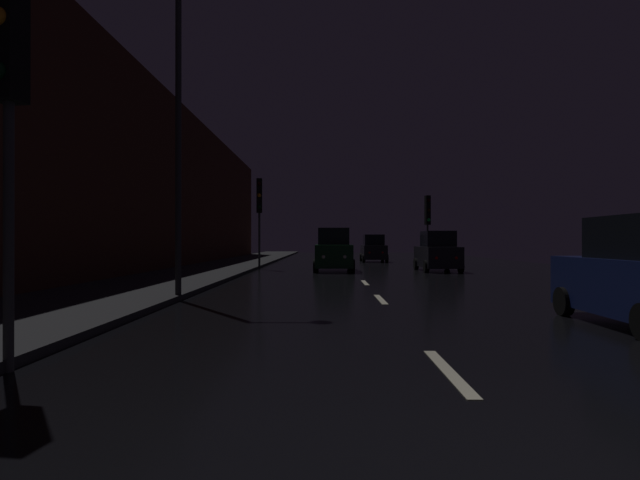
{
  "coord_description": "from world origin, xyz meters",
  "views": [
    {
      "loc": [
        -1.46,
        -3.09,
        1.56
      ],
      "look_at": [
        -1.65,
        13.14,
        1.6
      ],
      "focal_mm": 28.54,
      "sensor_mm": 36.0,
      "label": 1
    }
  ],
  "objects_px": {
    "traffic_light_near_left": "(8,58)",
    "traffic_light_far_right": "(428,215)",
    "streetlamp_overhead": "(194,92)",
    "car_parked_right_far": "(437,253)",
    "car_approaching_headlights": "(333,251)",
    "traffic_light_far_left": "(259,203)",
    "car_distant_taillights": "(373,249)"
  },
  "relations": [
    {
      "from": "traffic_light_far_left",
      "to": "streetlamp_overhead",
      "type": "distance_m",
      "value": 14.85
    },
    {
      "from": "car_distant_taillights",
      "to": "traffic_light_far_right",
      "type": "bearing_deg",
      "value": -150.87
    },
    {
      "from": "car_distant_taillights",
      "to": "traffic_light_far_left",
      "type": "bearing_deg",
      "value": 144.9
    },
    {
      "from": "traffic_light_near_left",
      "to": "car_approaching_headlights",
      "type": "height_order",
      "value": "traffic_light_near_left"
    },
    {
      "from": "streetlamp_overhead",
      "to": "car_distant_taillights",
      "type": "height_order",
      "value": "streetlamp_overhead"
    },
    {
      "from": "traffic_light_far_left",
      "to": "car_approaching_headlights",
      "type": "height_order",
      "value": "traffic_light_far_left"
    },
    {
      "from": "streetlamp_overhead",
      "to": "car_parked_right_far",
      "type": "xyz_separation_m",
      "value": [
        9.29,
        13.19,
        -4.54
      ]
    },
    {
      "from": "traffic_light_far_left",
      "to": "traffic_light_far_right",
      "type": "distance_m",
      "value": 11.44
    },
    {
      "from": "traffic_light_near_left",
      "to": "car_approaching_headlights",
      "type": "relative_size",
      "value": 1.15
    },
    {
      "from": "traffic_light_far_left",
      "to": "traffic_light_far_right",
      "type": "relative_size",
      "value": 1.11
    },
    {
      "from": "car_distant_taillights",
      "to": "car_parked_right_far",
      "type": "xyz_separation_m",
      "value": [
        2.21,
        -11.92,
        0.01
      ]
    },
    {
      "from": "traffic_light_far_right",
      "to": "car_approaching_headlights",
      "type": "height_order",
      "value": "traffic_light_far_right"
    },
    {
      "from": "streetlamp_overhead",
      "to": "car_parked_right_far",
      "type": "bearing_deg",
      "value": 54.85
    },
    {
      "from": "car_approaching_headlights",
      "to": "traffic_light_far_left",
      "type": "bearing_deg",
      "value": -109.18
    },
    {
      "from": "traffic_light_far_left",
      "to": "car_parked_right_far",
      "type": "xyz_separation_m",
      "value": [
        9.5,
        -1.55,
        -2.72
      ]
    },
    {
      "from": "traffic_light_far_left",
      "to": "car_distant_taillights",
      "type": "bearing_deg",
      "value": 139.74
    },
    {
      "from": "traffic_light_far_left",
      "to": "traffic_light_far_right",
      "type": "xyz_separation_m",
      "value": [
        10.3,
        4.97,
        -0.41
      ]
    },
    {
      "from": "traffic_light_far_left",
      "to": "car_parked_right_far",
      "type": "relative_size",
      "value": 1.22
    },
    {
      "from": "traffic_light_near_left",
      "to": "traffic_light_far_right",
      "type": "height_order",
      "value": "traffic_light_near_left"
    },
    {
      "from": "traffic_light_near_left",
      "to": "car_approaching_headlights",
      "type": "bearing_deg",
      "value": 176.34
    },
    {
      "from": "traffic_light_far_right",
      "to": "car_distant_taillights",
      "type": "bearing_deg",
      "value": -162.79
    },
    {
      "from": "streetlamp_overhead",
      "to": "car_parked_right_far",
      "type": "height_order",
      "value": "streetlamp_overhead"
    },
    {
      "from": "streetlamp_overhead",
      "to": "car_approaching_headlights",
      "type": "xyz_separation_m",
      "value": [
        3.88,
        13.32,
        -4.46
      ]
    },
    {
      "from": "streetlamp_overhead",
      "to": "car_approaching_headlights",
      "type": "bearing_deg",
      "value": 73.78
    },
    {
      "from": "car_distant_taillights",
      "to": "car_approaching_headlights",
      "type": "bearing_deg",
      "value": 164.79
    },
    {
      "from": "traffic_light_near_left",
      "to": "car_parked_right_far",
      "type": "xyz_separation_m",
      "value": [
        9.6,
        20.52,
        -2.79
      ]
    },
    {
      "from": "traffic_light_far_left",
      "to": "streetlamp_overhead",
      "type": "xyz_separation_m",
      "value": [
        0.21,
        -14.74,
        1.82
      ]
    },
    {
      "from": "traffic_light_far_right",
      "to": "streetlamp_overhead",
      "type": "height_order",
      "value": "streetlamp_overhead"
    },
    {
      "from": "traffic_light_far_left",
      "to": "streetlamp_overhead",
      "type": "bearing_deg",
      "value": -4.36
    },
    {
      "from": "traffic_light_far_right",
      "to": "car_distant_taillights",
      "type": "relative_size",
      "value": 1.11
    },
    {
      "from": "traffic_light_far_left",
      "to": "car_approaching_headlights",
      "type": "relative_size",
      "value": 1.13
    },
    {
      "from": "traffic_light_far_left",
      "to": "traffic_light_near_left",
      "type": "distance_m",
      "value": 22.07
    }
  ]
}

